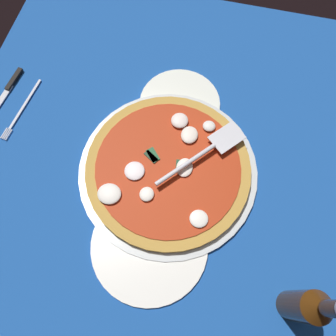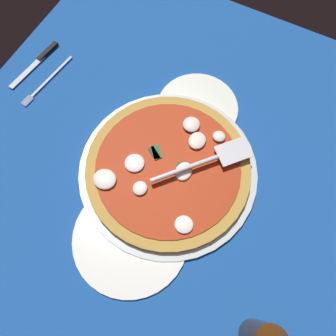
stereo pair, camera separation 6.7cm
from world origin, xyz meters
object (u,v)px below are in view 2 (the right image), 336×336
at_px(pizza, 168,168).
at_px(pizza_server, 205,161).
at_px(dinner_plate_right, 131,238).
at_px(dinner_plate_left, 197,108).
at_px(place_setting_near, 43,71).

height_order(pizza, pizza_server, pizza_server).
bearing_deg(dinner_plate_right, dinner_plate_left, -177.78).
relative_size(pizza, place_setting_near, 1.84).
xyz_separation_m(dinner_plate_right, place_setting_near, (-0.27, -0.42, -0.00)).
xyz_separation_m(dinner_plate_left, pizza_server, (0.14, 0.08, 0.04)).
height_order(dinner_plate_right, pizza, pizza).
height_order(dinner_plate_left, dinner_plate_right, same).
relative_size(dinner_plate_right, pizza_server, 1.28).
bearing_deg(dinner_plate_right, pizza_server, 162.19).
bearing_deg(place_setting_near, pizza, 84.18).
height_order(dinner_plate_left, pizza_server, pizza_server).
bearing_deg(dinner_plate_left, dinner_plate_right, 2.22).
relative_size(pizza, pizza_server, 1.92).
bearing_deg(dinner_plate_right, pizza, -179.57).
bearing_deg(pizza_server, pizza, 162.45).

